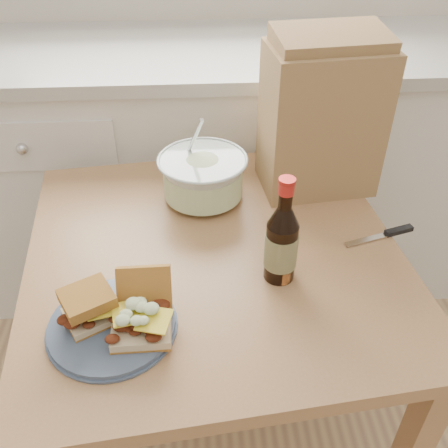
{
  "coord_description": "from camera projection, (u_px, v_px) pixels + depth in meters",
  "views": [
    {
      "loc": [
        0.02,
        0.04,
        1.48
      ],
      "look_at": [
        0.07,
        0.92,
        0.8
      ],
      "focal_mm": 40.0,
      "sensor_mm": 36.0,
      "label": 1
    }
  ],
  "objects": [
    {
      "name": "beer_bottle",
      "position": [
        282.0,
        242.0,
        1.04
      ],
      "size": [
        0.07,
        0.07,
        0.25
      ],
      "rotation": [
        0.0,
        0.0,
        -0.34
      ],
      "color": "black",
      "rests_on": "dining_table"
    },
    {
      "name": "plate",
      "position": [
        112.0,
        326.0,
        0.98
      ],
      "size": [
        0.25,
        0.25,
        0.02
      ],
      "primitive_type": "cylinder",
      "color": "#465671",
      "rests_on": "dining_table"
    },
    {
      "name": "cabinet_run",
      "position": [
        193.0,
        168.0,
        1.92
      ],
      "size": [
        2.5,
        0.64,
        0.94
      ],
      "color": "white",
      "rests_on": "ground"
    },
    {
      "name": "knife",
      "position": [
        391.0,
        233.0,
        1.21
      ],
      "size": [
        0.18,
        0.07,
        0.01
      ],
      "rotation": [
        0.0,
        0.0,
        0.29
      ],
      "color": "silver",
      "rests_on": "dining_table"
    },
    {
      "name": "dining_table",
      "position": [
        215.0,
        282.0,
        1.23
      ],
      "size": [
        0.95,
        0.95,
        0.72
      ],
      "rotation": [
        0.0,
        0.0,
        0.11
      ],
      "color": "#AB7D50",
      "rests_on": "ground"
    },
    {
      "name": "paper_bag",
      "position": [
        321.0,
        121.0,
        1.28
      ],
      "size": [
        0.31,
        0.22,
        0.38
      ],
      "primitive_type": "cube",
      "rotation": [
        0.0,
        0.0,
        0.11
      ],
      "color": "#977649",
      "rests_on": "dining_table"
    },
    {
      "name": "coleslaw_bowl",
      "position": [
        203.0,
        179.0,
        1.3
      ],
      "size": [
        0.23,
        0.23,
        0.23
      ],
      "color": "silver",
      "rests_on": "dining_table"
    },
    {
      "name": "sandwich_left",
      "position": [
        89.0,
        306.0,
        0.96
      ],
      "size": [
        0.12,
        0.12,
        0.07
      ],
      "rotation": [
        0.0,
        0.0,
        0.51
      ],
      "color": "#CAB88E",
      "rests_on": "plate"
    },
    {
      "name": "sandwich_right",
      "position": [
        142.0,
        311.0,
        0.95
      ],
      "size": [
        0.11,
        0.15,
        0.1
      ],
      "rotation": [
        0.0,
        0.0,
        0.02
      ],
      "color": "#CAB88E",
      "rests_on": "plate"
    }
  ]
}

